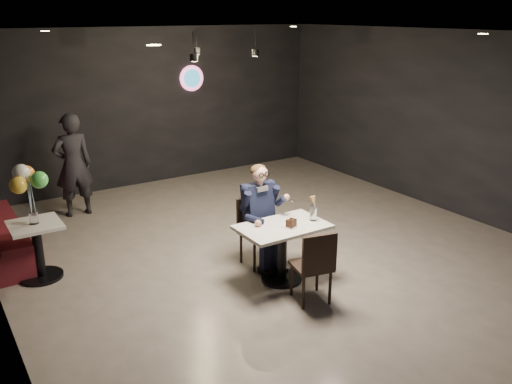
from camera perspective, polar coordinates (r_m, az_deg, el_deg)
floor at (r=7.48m, az=3.52°, el=-7.41°), size 9.00×9.00×0.00m
wall_sign at (r=11.06m, az=-6.80°, el=11.81°), size 0.50×0.06×0.50m
pendant_lights at (r=8.43m, az=-4.40°, el=15.83°), size 1.40×1.20×0.36m
main_table at (r=6.86m, az=2.76°, el=-6.44°), size 1.10×0.70×0.75m
chair_far at (r=7.24m, az=0.25°, el=-4.29°), size 0.42×0.46×0.92m
chair_near at (r=6.40m, az=5.83°, el=-7.59°), size 0.51×0.54×0.92m
seated_man at (r=7.15m, az=0.25°, el=-2.37°), size 0.60×0.80×1.44m
dessert_plate at (r=6.70m, az=3.52°, el=-3.55°), size 0.20×0.20×0.01m
cake_slice at (r=6.64m, az=3.73°, el=-3.30°), size 0.14×0.13×0.08m
mint_leaf at (r=6.67m, az=4.06°, el=-2.83°), size 0.07×0.04×0.01m
sundae_glass at (r=6.86m, az=6.04°, el=-2.22°), size 0.09×0.09×0.20m
wafer_cone at (r=6.81m, az=6.11°, el=-1.03°), size 0.09×0.09×0.14m
side_table at (r=7.44m, az=-21.94°, el=-5.70°), size 0.62×0.62×0.77m
balloon_vase at (r=7.28m, az=-22.35°, el=-2.50°), size 0.11×0.11×0.16m
balloon_bunch at (r=7.16m, az=-22.73°, el=0.40°), size 0.39×0.39×0.64m
passerby at (r=9.40m, az=-18.70°, el=2.69°), size 0.63×0.42×1.73m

